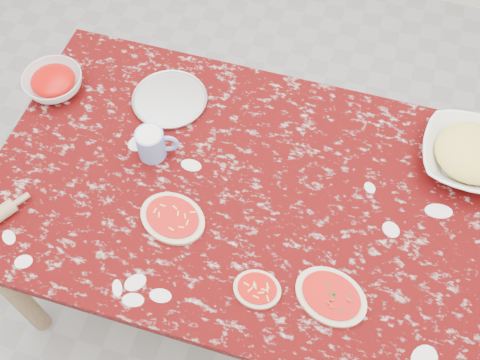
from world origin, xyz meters
The scene contains 9 objects.
ground centered at (0.00, 0.00, 0.00)m, with size 4.00×4.00×0.00m, color gray.
worktable centered at (0.00, 0.00, 0.67)m, with size 1.60×1.00×0.75m.
pizza_tray centered at (-0.34, 0.27, 0.76)m, with size 0.26×0.26×0.01m, color #B2B2B7.
sauce_bowl centered at (-0.74, 0.21, 0.78)m, with size 0.21×0.21×0.06m, color white.
cheese_bowl centered at (0.68, 0.30, 0.79)m, with size 0.31×0.31×0.08m, color white.
flour_mug centered at (-0.31, 0.05, 0.81)m, with size 0.13×0.09×0.11m.
pizza_left centered at (-0.17, -0.16, 0.76)m, with size 0.25×0.21×0.02m.
pizza_mid centered at (0.14, -0.31, 0.76)m, with size 0.14×0.12×0.02m.
pizza_right centered at (0.35, -0.27, 0.76)m, with size 0.25×0.22×0.02m.
Camera 1 is at (0.26, -0.87, 2.29)m, focal length 42.35 mm.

